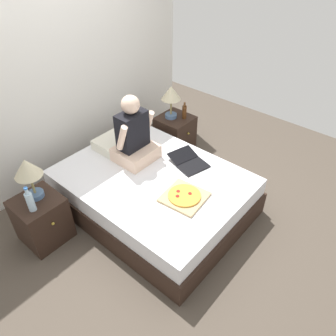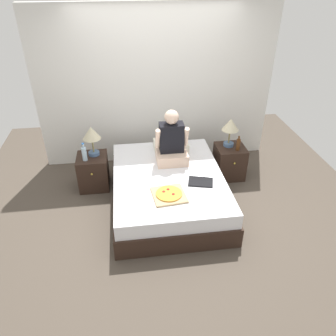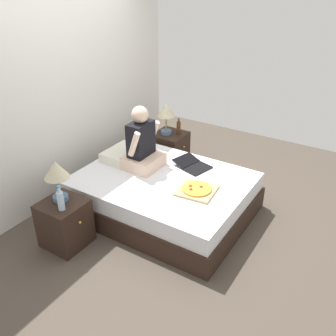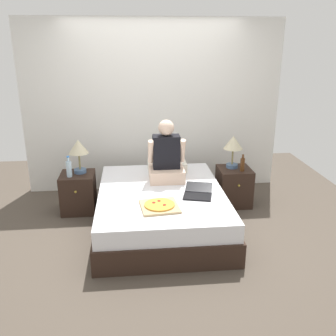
{
  "view_description": "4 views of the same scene",
  "coord_description": "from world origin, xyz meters",
  "px_view_note": "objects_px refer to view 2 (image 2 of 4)",
  "views": [
    {
      "loc": [
        -1.97,
        -1.9,
        2.74
      ],
      "look_at": [
        -0.03,
        -0.25,
        0.73
      ],
      "focal_mm": 35.0,
      "sensor_mm": 36.0,
      "label": 1
    },
    {
      "loc": [
        -0.52,
        -3.71,
        2.95
      ],
      "look_at": [
        -0.02,
        -0.17,
        0.69
      ],
      "focal_mm": 35.0,
      "sensor_mm": 36.0,
      "label": 2
    },
    {
      "loc": [
        -3.2,
        -2.08,
        2.7
      ],
      "look_at": [
        -0.09,
        -0.12,
        0.68
      ],
      "focal_mm": 40.0,
      "sensor_mm": 36.0,
      "label": 3
    },
    {
      "loc": [
        -0.34,
        -4.15,
        2.21
      ],
      "look_at": [
        0.07,
        -0.15,
        0.82
      ],
      "focal_mm": 40.0,
      "sensor_mm": 36.0,
      "label": 4
    }
  ],
  "objects_px": {
    "nightstand_left": "(93,171)",
    "beer_bottle": "(238,144)",
    "person_seated": "(172,143)",
    "pizza_box": "(169,195)",
    "lamp_on_right_nightstand": "(230,127)",
    "bed": "(168,189)",
    "nightstand_right": "(229,162)",
    "laptop": "(201,178)",
    "water_bottle": "(84,153)",
    "lamp_on_left_nightstand": "(92,135)"
  },
  "relations": [
    {
      "from": "beer_bottle",
      "to": "laptop",
      "type": "xyz_separation_m",
      "value": [
        -0.72,
        -0.65,
        -0.12
      ]
    },
    {
      "from": "nightstand_left",
      "to": "water_bottle",
      "type": "xyz_separation_m",
      "value": [
        -0.08,
        -0.09,
        0.37
      ]
    },
    {
      "from": "beer_bottle",
      "to": "laptop",
      "type": "distance_m",
      "value": 0.97
    },
    {
      "from": "lamp_on_right_nightstand",
      "to": "laptop",
      "type": "height_order",
      "value": "lamp_on_right_nightstand"
    },
    {
      "from": "water_bottle",
      "to": "nightstand_right",
      "type": "distance_m",
      "value": 2.24
    },
    {
      "from": "lamp_on_left_nightstand",
      "to": "person_seated",
      "type": "bearing_deg",
      "value": -12.44
    },
    {
      "from": "nightstand_left",
      "to": "person_seated",
      "type": "bearing_deg",
      "value": -9.65
    },
    {
      "from": "beer_bottle",
      "to": "pizza_box",
      "type": "relative_size",
      "value": 0.52
    },
    {
      "from": "nightstand_right",
      "to": "pizza_box",
      "type": "xyz_separation_m",
      "value": [
        -1.12,
        -1.04,
        0.24
      ]
    },
    {
      "from": "nightstand_right",
      "to": "lamp_on_right_nightstand",
      "type": "distance_m",
      "value": 0.59
    },
    {
      "from": "bed",
      "to": "nightstand_right",
      "type": "height_order",
      "value": "nightstand_right"
    },
    {
      "from": "laptop",
      "to": "pizza_box",
      "type": "bearing_deg",
      "value": -147.99
    },
    {
      "from": "lamp_on_left_nightstand",
      "to": "water_bottle",
      "type": "distance_m",
      "value": 0.28
    },
    {
      "from": "bed",
      "to": "nightstand_right",
      "type": "bearing_deg",
      "value": 28.0
    },
    {
      "from": "lamp_on_right_nightstand",
      "to": "person_seated",
      "type": "relative_size",
      "value": 0.58
    },
    {
      "from": "laptop",
      "to": "person_seated",
      "type": "bearing_deg",
      "value": 119.84
    },
    {
      "from": "nightstand_left",
      "to": "laptop",
      "type": "xyz_separation_m",
      "value": [
        1.48,
        -0.75,
        0.24
      ]
    },
    {
      "from": "lamp_on_left_nightstand",
      "to": "beer_bottle",
      "type": "xyz_separation_m",
      "value": [
        2.16,
        -0.15,
        -0.23
      ]
    },
    {
      "from": "nightstand_left",
      "to": "beer_bottle",
      "type": "height_order",
      "value": "beer_bottle"
    },
    {
      "from": "nightstand_right",
      "to": "pizza_box",
      "type": "distance_m",
      "value": 1.55
    },
    {
      "from": "pizza_box",
      "to": "lamp_on_left_nightstand",
      "type": "bearing_deg",
      "value": 131.49
    },
    {
      "from": "bed",
      "to": "pizza_box",
      "type": "distance_m",
      "value": 0.55
    },
    {
      "from": "lamp_on_right_nightstand",
      "to": "beer_bottle",
      "type": "relative_size",
      "value": 1.96
    },
    {
      "from": "bed",
      "to": "nightstand_left",
      "type": "height_order",
      "value": "nightstand_left"
    },
    {
      "from": "nightstand_left",
      "to": "nightstand_right",
      "type": "xyz_separation_m",
      "value": [
        2.13,
        0.0,
        0.0
      ]
    },
    {
      "from": "person_seated",
      "to": "pizza_box",
      "type": "distance_m",
      "value": 0.9
    },
    {
      "from": "bed",
      "to": "nightstand_right",
      "type": "relative_size",
      "value": 3.84
    },
    {
      "from": "nightstand_left",
      "to": "beer_bottle",
      "type": "bearing_deg",
      "value": -2.6
    },
    {
      "from": "beer_bottle",
      "to": "pizza_box",
      "type": "distance_m",
      "value": 1.52
    },
    {
      "from": "nightstand_right",
      "to": "pizza_box",
      "type": "relative_size",
      "value": 1.19
    },
    {
      "from": "lamp_on_right_nightstand",
      "to": "nightstand_left",
      "type": "bearing_deg",
      "value": -178.63
    },
    {
      "from": "water_bottle",
      "to": "nightstand_left",
      "type": "bearing_deg",
      "value": 48.35
    },
    {
      "from": "water_bottle",
      "to": "lamp_on_right_nightstand",
      "type": "height_order",
      "value": "lamp_on_right_nightstand"
    },
    {
      "from": "water_bottle",
      "to": "laptop",
      "type": "distance_m",
      "value": 1.7
    },
    {
      "from": "bed",
      "to": "pizza_box",
      "type": "bearing_deg",
      "value": -96.67
    },
    {
      "from": "nightstand_left",
      "to": "pizza_box",
      "type": "distance_m",
      "value": 1.47
    },
    {
      "from": "beer_bottle",
      "to": "pizza_box",
      "type": "bearing_deg",
      "value": -141.56
    },
    {
      "from": "lamp_on_right_nightstand",
      "to": "beer_bottle",
      "type": "xyz_separation_m",
      "value": [
        0.1,
        -0.15,
        -0.23
      ]
    },
    {
      "from": "lamp_on_left_nightstand",
      "to": "nightstand_right",
      "type": "bearing_deg",
      "value": -1.37
    },
    {
      "from": "water_bottle",
      "to": "person_seated",
      "type": "relative_size",
      "value": 0.35
    },
    {
      "from": "nightstand_left",
      "to": "water_bottle",
      "type": "bearing_deg",
      "value": -131.65
    },
    {
      "from": "person_seated",
      "to": "laptop",
      "type": "distance_m",
      "value": 0.69
    },
    {
      "from": "water_bottle",
      "to": "laptop",
      "type": "xyz_separation_m",
      "value": [
        1.56,
        -0.66,
        -0.14
      ]
    },
    {
      "from": "beer_bottle",
      "to": "person_seated",
      "type": "relative_size",
      "value": 0.29
    },
    {
      "from": "nightstand_left",
      "to": "nightstand_right",
      "type": "height_order",
      "value": "same"
    },
    {
      "from": "nightstand_right",
      "to": "person_seated",
      "type": "height_order",
      "value": "person_seated"
    },
    {
      "from": "lamp_on_left_nightstand",
      "to": "lamp_on_right_nightstand",
      "type": "distance_m",
      "value": 2.06
    },
    {
      "from": "lamp_on_right_nightstand",
      "to": "nightstand_right",
      "type": "bearing_deg",
      "value": -59.07
    },
    {
      "from": "nightstand_left",
      "to": "nightstand_right",
      "type": "distance_m",
      "value": 2.13
    },
    {
      "from": "pizza_box",
      "to": "beer_bottle",
      "type": "bearing_deg",
      "value": 38.44
    }
  ]
}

